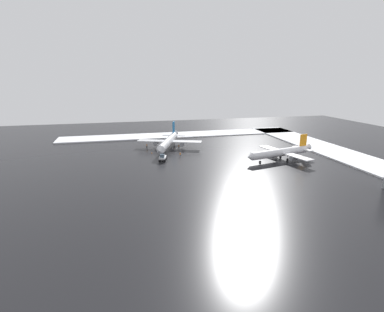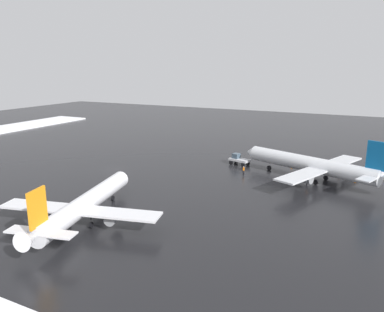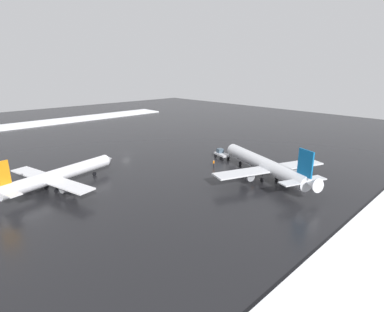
{
  "view_description": "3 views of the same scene",
  "coord_description": "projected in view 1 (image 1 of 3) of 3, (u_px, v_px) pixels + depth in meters",
  "views": [
    {
      "loc": [
        -76.36,
        29.24,
        27.9
      ],
      "look_at": [
        15.84,
        7.01,
        2.88
      ],
      "focal_mm": 28.0,
      "sensor_mm": 36.0,
      "label": 1
    },
    {
      "loc": [
        49.47,
        -61.78,
        21.63
      ],
      "look_at": [
        13.33,
        10.88,
        2.09
      ],
      "focal_mm": 35.0,
      "sensor_mm": 36.0,
      "label": 2
    },
    {
      "loc": [
        73.38,
        -43.44,
        23.33
      ],
      "look_at": [
        24.44,
        3.09,
        3.56
      ],
      "focal_mm": 28.0,
      "sensor_mm": 36.0,
      "label": 3
    }
  ],
  "objects": [
    {
      "name": "traffic_cone_near_nose",
      "position": [
        161.0,
        145.0,
        126.69
      ],
      "size": [
        0.36,
        0.36,
        0.55
      ],
      "primitive_type": "cone",
      "color": "orange",
      "rests_on": "ground_plane"
    },
    {
      "name": "snow_bank_far",
      "position": [
        374.0,
        165.0,
        96.79
      ],
      "size": [
        152.0,
        16.0,
        0.5
      ],
      "primitive_type": "cube",
      "color": "white",
      "rests_on": "ground_plane"
    },
    {
      "name": "ground_crew_near_tug",
      "position": [
        180.0,
        154.0,
        107.8
      ],
      "size": [
        0.36,
        0.36,
        1.71
      ],
      "rotation": [
        0.0,
        0.0,
        1.43
      ],
      "color": "black",
      "rests_on": "ground_plane"
    },
    {
      "name": "snow_bank_right",
      "position": [
        182.0,
        135.0,
        148.44
      ],
      "size": [
        14.0,
        116.0,
        0.5
      ],
      "primitive_type": "cube",
      "color": "white",
      "rests_on": "ground_plane"
    },
    {
      "name": "traffic_cone_mid_line",
      "position": [
        152.0,
        153.0,
        113.18
      ],
      "size": [
        0.36,
        0.36,
        0.55
      ],
      "primitive_type": "cone",
      "color": "orange",
      "rests_on": "ground_plane"
    },
    {
      "name": "airplane_distant_tail",
      "position": [
        281.0,
        152.0,
        103.36
      ],
      "size": [
        23.17,
        27.64,
        8.29
      ],
      "rotation": [
        0.0,
        0.0,
        1.8
      ],
      "color": "white",
      "rests_on": "ground_plane"
    },
    {
      "name": "ground_plane",
      "position": [
        229.0,
        178.0,
        85.52
      ],
      "size": [
        240.0,
        240.0,
        0.0
      ],
      "primitive_type": "plane",
      "color": "black"
    },
    {
      "name": "ground_crew_by_nose_gear",
      "position": [
        179.0,
        146.0,
        120.51
      ],
      "size": [
        0.36,
        0.36,
        1.71
      ],
      "rotation": [
        0.0,
        0.0,
        3.85
      ],
      "color": "black",
      "rests_on": "ground_plane"
    },
    {
      "name": "pushback_tug",
      "position": [
        163.0,
        157.0,
        102.83
      ],
      "size": [
        5.01,
        3.29,
        2.5
      ],
      "rotation": [
        0.0,
        0.0,
        2.89
      ],
      "color": "silver",
      "rests_on": "ground_plane"
    },
    {
      "name": "airplane_parked_portside",
      "position": [
        168.0,
        141.0,
        119.22
      ],
      "size": [
        30.41,
        25.71,
        9.38
      ],
      "rotation": [
        0.0,
        0.0,
        2.78
      ],
      "color": "silver",
      "rests_on": "ground_plane"
    },
    {
      "name": "ground_crew_mid_apron",
      "position": [
        147.0,
        145.0,
        121.85
      ],
      "size": [
        0.36,
        0.36,
        1.71
      ],
      "rotation": [
        0.0,
        0.0,
        0.01
      ],
      "color": "black",
      "rests_on": "ground_plane"
    }
  ]
}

